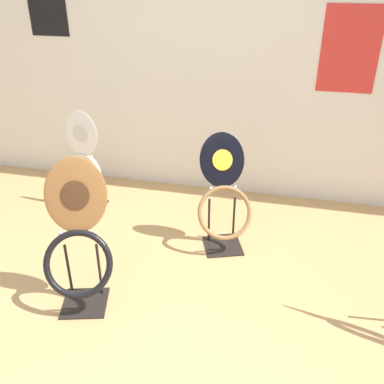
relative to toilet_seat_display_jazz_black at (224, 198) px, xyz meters
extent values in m
plane|color=tan|center=(-0.33, -1.23, -0.41)|extent=(14.00, 14.00, 0.00)
cube|color=silver|center=(-0.33, 0.94, 0.89)|extent=(8.00, 0.06, 2.60)
cube|color=black|center=(-1.76, 0.91, 1.26)|extent=(0.36, 0.01, 0.59)
cube|color=red|center=(0.81, 0.91, 0.94)|extent=(0.44, 0.01, 0.67)
cube|color=black|center=(0.01, -0.04, -0.40)|extent=(0.36, 0.36, 0.01)
cylinder|color=black|center=(-0.11, 0.01, -0.21)|extent=(0.02, 0.02, 0.37)
cylinder|color=black|center=(0.07, 0.08, -0.21)|extent=(0.02, 0.02, 0.37)
cylinder|color=black|center=(0.04, -0.11, -0.25)|extent=(0.22, 0.10, 0.02)
torus|color=#9E7042|center=(0.02, -0.06, -0.09)|extent=(0.46, 0.36, 0.37)
ellipsoid|color=black|center=(-0.04, 0.10, 0.26)|extent=(0.37, 0.27, 0.39)
ellipsoid|color=yellow|center=(-0.03, 0.09, 0.27)|extent=(0.16, 0.11, 0.15)
sphere|color=silver|center=(-0.10, 0.00, 0.07)|extent=(0.02, 0.02, 0.02)
sphere|color=silver|center=(0.07, 0.07, 0.07)|extent=(0.02, 0.02, 0.02)
cube|color=black|center=(-1.29, 0.31, -0.40)|extent=(0.32, 0.32, 0.01)
cylinder|color=black|center=(-1.37, 0.41, -0.23)|extent=(0.02, 0.02, 0.34)
cylinder|color=black|center=(-1.18, 0.38, -0.23)|extent=(0.02, 0.02, 0.34)
cylinder|color=black|center=(-1.30, 0.23, -0.26)|extent=(0.22, 0.05, 0.02)
torus|color=beige|center=(-1.29, 0.29, -0.09)|extent=(0.40, 0.19, 0.39)
ellipsoid|color=white|center=(-1.28, 0.35, 0.27)|extent=(0.32, 0.10, 0.39)
ellipsoid|color=silver|center=(-1.29, 0.34, 0.27)|extent=(0.14, 0.04, 0.15)
sphere|color=silver|center=(-1.37, 0.35, 0.08)|extent=(0.02, 0.02, 0.02)
sphere|color=silver|center=(-1.20, 0.32, 0.08)|extent=(0.02, 0.02, 0.02)
cube|color=black|center=(-0.75, -0.87, -0.40)|extent=(0.35, 0.35, 0.01)
cylinder|color=black|center=(-0.86, -0.81, -0.20)|extent=(0.02, 0.02, 0.39)
cylinder|color=black|center=(-0.68, -0.76, -0.20)|extent=(0.02, 0.02, 0.39)
cylinder|color=black|center=(-0.73, -0.94, -0.24)|extent=(0.22, 0.08, 0.02)
torus|color=black|center=(-0.74, -0.89, -0.07)|extent=(0.47, 0.35, 0.39)
ellipsoid|color=#936033|center=(-0.79, -0.73, 0.31)|extent=(0.41, 0.27, 0.45)
ellipsoid|color=#4C2D19|center=(-0.78, -0.74, 0.32)|extent=(0.18, 0.11, 0.17)
sphere|color=silver|center=(-0.87, -0.83, 0.09)|extent=(0.02, 0.02, 0.02)
sphere|color=silver|center=(-0.66, -0.77, 0.09)|extent=(0.02, 0.02, 0.02)
camera|label=1|loc=(0.41, -2.75, 1.53)|focal=40.00mm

